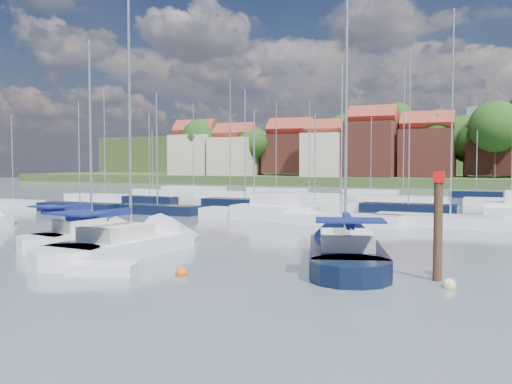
% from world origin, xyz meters
% --- Properties ---
extents(ground, '(260.00, 260.00, 0.00)m').
position_xyz_m(ground, '(0.00, 40.00, 0.00)').
color(ground, '#4D5C69').
rests_on(ground, ground).
extents(sailboat_left, '(4.25, 9.49, 12.61)m').
position_xyz_m(sailboat_left, '(-9.57, 3.43, 0.37)').
color(sailboat_left, white).
rests_on(sailboat_left, ground).
extents(sailboat_centre, '(4.26, 12.56, 16.73)m').
position_xyz_m(sailboat_centre, '(-5.61, 2.40, 0.35)').
color(sailboat_centre, white).
rests_on(sailboat_centre, ground).
extents(sailboat_navy, '(7.03, 12.82, 17.16)m').
position_xyz_m(sailboat_navy, '(4.85, 4.36, 0.35)').
color(sailboat_navy, black).
rests_on(sailboat_navy, ground).
extents(tender, '(3.05, 2.15, 0.60)m').
position_xyz_m(tender, '(-3.30, -3.81, 0.23)').
color(tender, white).
rests_on(tender, ground).
extents(timber_piling, '(0.40, 0.40, 6.61)m').
position_xyz_m(timber_piling, '(9.71, 0.65, 1.27)').
color(timber_piling, '#4C331E').
rests_on(timber_piling, ground).
extents(buoy_b, '(0.49, 0.49, 0.49)m').
position_xyz_m(buoy_b, '(-6.06, -3.13, 0.00)').
color(buoy_b, beige).
rests_on(buoy_b, ground).
extents(buoy_c, '(0.55, 0.55, 0.55)m').
position_xyz_m(buoy_c, '(-7.97, -0.35, 0.00)').
color(buoy_c, '#D85914').
rests_on(buoy_c, ground).
extents(buoy_d, '(0.52, 0.52, 0.52)m').
position_xyz_m(buoy_d, '(-0.16, -2.62, 0.00)').
color(buoy_d, '#D85914').
rests_on(buoy_d, ground).
extents(buoy_e, '(0.52, 0.52, 0.52)m').
position_xyz_m(buoy_e, '(4.72, 5.57, 0.00)').
color(buoy_e, '#D85914').
rests_on(buoy_e, ground).
extents(buoy_f, '(0.53, 0.53, 0.53)m').
position_xyz_m(buoy_f, '(10.27, -0.48, 0.00)').
color(buoy_f, beige).
rests_on(buoy_f, ground).
extents(marina_field, '(79.62, 41.41, 15.93)m').
position_xyz_m(marina_field, '(1.91, 35.15, 0.43)').
color(marina_field, white).
rests_on(marina_field, ground).
extents(far_shore_town, '(212.46, 90.00, 22.27)m').
position_xyz_m(far_shore_town, '(2.23, 132.67, 4.61)').
color(far_shore_town, '#3B5329').
rests_on(far_shore_town, ground).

